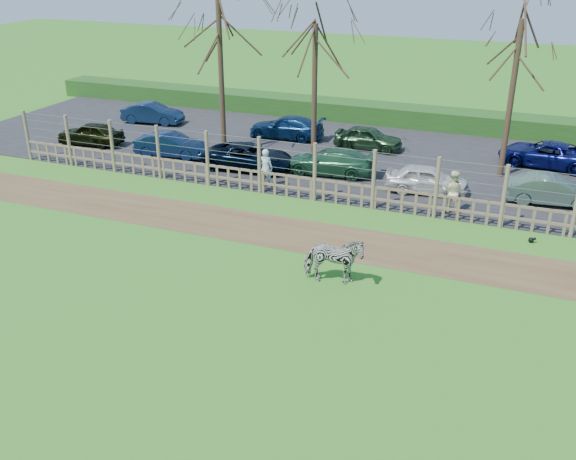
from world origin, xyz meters
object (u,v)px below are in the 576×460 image
at_px(car_5, 551,190).
at_px(car_10, 368,138).
at_px(car_2, 249,157).
at_px(car_9, 286,127).
at_px(visitor_b, 452,191).
at_px(car_7, 153,113).
at_px(zebra, 333,260).
at_px(car_0, 90,134).
at_px(crow, 531,240).
at_px(car_12, 545,154).
at_px(visitor_a, 266,168).
at_px(tree_right, 516,62).
at_px(car_3, 330,161).
at_px(tree_mid, 315,59).
at_px(tree_left, 220,41).
at_px(car_1, 171,145).
at_px(car_4, 427,179).

relative_size(car_5, car_10, 1.03).
distance_m(car_2, car_9, 5.61).
relative_size(visitor_b, car_7, 0.47).
bearing_deg(zebra, visitor_b, -31.55).
bearing_deg(car_7, car_0, 166.07).
xyz_separation_m(zebra, car_2, (-7.16, 9.17, -0.17)).
relative_size(crow, car_7, 0.07).
xyz_separation_m(crow, car_7, (-21.82, 9.22, 0.53)).
relative_size(car_5, car_7, 1.00).
bearing_deg(zebra, car_12, -33.77).
bearing_deg(visitor_a, tree_right, -158.96).
height_order(car_0, car_3, same).
height_order(car_2, car_7, same).
bearing_deg(crow, tree_mid, 148.69).
xyz_separation_m(tree_right, car_9, (-11.56, 2.24, -4.60)).
xyz_separation_m(visitor_a, car_2, (-1.70, 1.94, -0.26)).
bearing_deg(car_3, car_7, -115.79).
bearing_deg(crow, car_7, 157.10).
bearing_deg(tree_mid, visitor_a, -96.20).
bearing_deg(car_5, visitor_b, 115.28).
distance_m(tree_left, car_10, 8.98).
bearing_deg(car_1, car_7, 33.67).
relative_size(car_0, car_7, 0.97).
xyz_separation_m(car_9, car_12, (13.37, 0.06, 0.00)).
bearing_deg(car_4, tree_left, 73.73).
distance_m(zebra, car_10, 14.64).
height_order(car_1, car_2, same).
xyz_separation_m(visitor_b, car_7, (-18.65, 7.43, -0.26)).
xyz_separation_m(car_0, car_2, (9.55, -0.55, 0.00)).
distance_m(visitor_b, car_10, 8.86).
relative_size(car_4, car_10, 1.00).
distance_m(car_1, car_3, 8.28).
bearing_deg(car_1, car_0, 80.83).
xyz_separation_m(car_1, car_4, (12.88, -0.36, 0.00)).
distance_m(tree_right, car_9, 12.64).
bearing_deg(car_3, tree_right, 104.37).
height_order(car_4, car_7, same).
height_order(visitor_a, car_1, visitor_a).
distance_m(crow, car_12, 9.31).
xyz_separation_m(tree_left, car_12, (15.32, 3.79, -4.98)).
bearing_deg(zebra, car_2, 25.84).
height_order(tree_left, car_3, tree_left).
bearing_deg(car_9, car_0, -63.36).
bearing_deg(car_5, car_7, 69.64).
bearing_deg(car_1, tree_mid, -75.91).
relative_size(car_9, car_12, 0.96).
bearing_deg(car_12, tree_right, -31.42).
relative_size(tree_left, car_9, 1.90).
bearing_deg(crow, car_9, 145.11).
xyz_separation_m(visitor_a, car_3, (2.11, 2.69, -0.26)).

